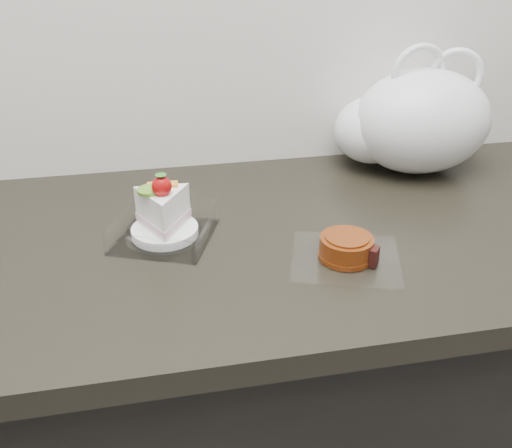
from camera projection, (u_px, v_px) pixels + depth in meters
counter at (216, 423)px, 1.18m from camera, size 2.04×0.64×0.90m
cake_tray at (164, 220)px, 0.95m from camera, size 0.20×0.20×0.12m
mooncake_wrap at (347, 250)px, 0.90m from camera, size 0.21×0.20×0.04m
plastic_bag at (412, 122)px, 1.17m from camera, size 0.34×0.26×0.26m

